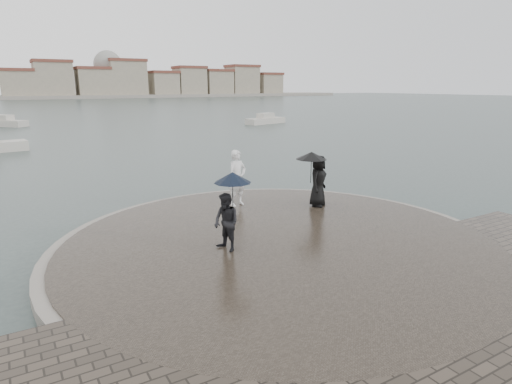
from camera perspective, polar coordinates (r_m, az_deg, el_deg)
ground at (r=9.75m, az=15.01°, el=-14.31°), size 400.00×400.00×0.00m
kerb_ring at (r=12.12m, az=3.16°, el=-7.22°), size 12.50×12.50×0.32m
quay_tip at (r=12.11m, az=3.16°, el=-7.13°), size 11.90×11.90×0.36m
statue at (r=15.17m, az=-2.51°, el=1.88°), size 0.81×0.61×2.00m
visitor_left at (r=11.01m, az=-3.74°, el=-2.33°), size 1.10×1.01×2.04m
visitor_right at (r=15.19m, az=8.06°, el=2.32°), size 1.33×1.14×1.95m
boats at (r=46.59m, az=-19.64°, el=8.09°), size 34.79×25.76×1.50m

